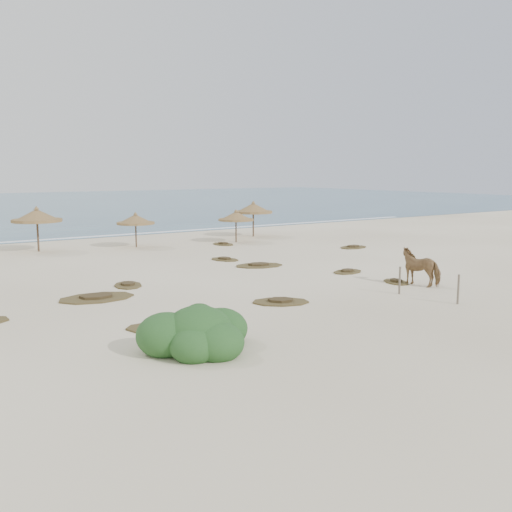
% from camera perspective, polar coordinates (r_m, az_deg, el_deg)
% --- Properties ---
extents(ground, '(160.00, 160.00, 0.00)m').
position_cam_1_polar(ground, '(23.87, 3.34, -4.05)').
color(ground, '#F1E5C6').
rests_on(ground, ground).
extents(foam_line, '(70.00, 0.60, 0.01)m').
position_cam_1_polar(foam_line, '(46.96, -16.38, 1.84)').
color(foam_line, white).
rests_on(foam_line, ground).
extents(palapa_2, '(3.99, 3.99, 2.96)m').
position_cam_1_polar(palapa_2, '(39.32, -21.07, 3.73)').
color(palapa_2, '#4F3628').
rests_on(palapa_2, ground).
extents(palapa_3, '(3.22, 3.22, 2.42)m').
position_cam_1_polar(palapa_3, '(39.75, -11.96, 3.55)').
color(palapa_3, '#4F3628').
rests_on(palapa_3, ground).
extents(palapa_4, '(2.91, 2.91, 2.41)m').
position_cam_1_polar(palapa_4, '(41.68, -2.02, 3.95)').
color(palapa_4, '#4F3628').
rests_on(palapa_4, ground).
extents(palapa_5, '(3.83, 3.83, 2.84)m').
position_cam_1_polar(palapa_5, '(45.31, -0.27, 4.75)').
color(palapa_5, '#4F3628').
rests_on(palapa_5, ground).
extents(horse, '(1.46, 2.17, 1.68)m').
position_cam_1_polar(horse, '(27.08, 16.19, -1.06)').
color(horse, '#9A7846').
rests_on(horse, ground).
extents(fence_post_near, '(0.10, 0.10, 1.18)m').
position_cam_1_polar(fence_post_near, '(24.92, 14.18, -2.38)').
color(fence_post_near, '#716354').
rests_on(fence_post_near, ground).
extents(fence_post_far, '(0.10, 0.10, 1.18)m').
position_cam_1_polar(fence_post_far, '(23.71, 19.57, -3.16)').
color(fence_post_far, '#716354').
rests_on(fence_post_far, ground).
extents(bush, '(3.45, 3.03, 1.54)m').
position_cam_1_polar(bush, '(16.76, -5.81, -7.75)').
color(bush, '#2F6129').
rests_on(bush, ground).
extents(scrub_1, '(3.27, 2.29, 0.16)m').
position_cam_1_polar(scrub_1, '(24.30, -15.66, -4.00)').
color(scrub_1, brown).
rests_on(scrub_1, ground).
extents(scrub_2, '(1.72, 2.16, 0.16)m').
position_cam_1_polar(scrub_2, '(26.59, -12.69, -2.83)').
color(scrub_2, brown).
rests_on(scrub_2, ground).
extents(scrub_3, '(3.06, 2.42, 0.16)m').
position_cam_1_polar(scrub_3, '(31.31, 0.29, -0.92)').
color(scrub_3, brown).
rests_on(scrub_3, ground).
extents(scrub_4, '(2.00, 1.50, 0.16)m').
position_cam_1_polar(scrub_4, '(29.74, 9.13, -1.53)').
color(scrub_4, brown).
rests_on(scrub_4, ground).
extents(scrub_5, '(2.43, 1.79, 0.16)m').
position_cam_1_polar(scrub_5, '(39.34, 9.70, 0.90)').
color(scrub_5, brown).
rests_on(scrub_5, ground).
extents(scrub_7, '(1.70, 2.15, 0.16)m').
position_cam_1_polar(scrub_7, '(33.48, -3.15, -0.32)').
color(scrub_7, brown).
rests_on(scrub_7, ground).
extents(scrub_9, '(2.73, 2.43, 0.16)m').
position_cam_1_polar(scrub_9, '(22.72, 2.47, -4.55)').
color(scrub_9, brown).
rests_on(scrub_9, ground).
extents(scrub_10, '(1.28, 1.94, 0.16)m').
position_cam_1_polar(scrub_10, '(40.47, -3.31, 1.21)').
color(scrub_10, brown).
rests_on(scrub_10, ground).
extents(scrub_11, '(2.50, 2.19, 0.16)m').
position_cam_1_polar(scrub_11, '(19.35, -9.82, -7.00)').
color(scrub_11, brown).
rests_on(scrub_11, ground).
extents(scrub_12, '(1.47, 1.80, 0.16)m').
position_cam_1_polar(scrub_12, '(27.49, 13.84, -2.50)').
color(scrub_12, brown).
rests_on(scrub_12, ground).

